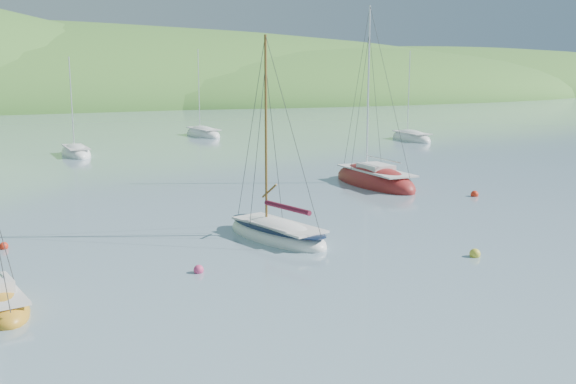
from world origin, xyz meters
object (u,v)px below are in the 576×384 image
sloop_red (374,181)px  distant_sloop_d (411,139)px  distant_sloop_b (203,134)px  distant_sloop_a (76,154)px  daysailer_white (277,234)px

sloop_red → distant_sloop_d: 32.51m
distant_sloop_b → distant_sloop_d: 25.91m
sloop_red → distant_sloop_b: (3.04, 40.34, -0.04)m
distant_sloop_a → daysailer_white: bearing=-84.9°
daysailer_white → distant_sloop_b: (16.03, 50.26, -0.03)m
distant_sloop_b → distant_sloop_d: (19.58, -16.97, -0.00)m
distant_sloop_d → distant_sloop_b: bearing=151.0°
daysailer_white → distant_sloop_d: bearing=32.9°
daysailer_white → distant_sloop_d: 48.74m
sloop_red → distant_sloop_d: size_ratio=1.18×
daysailer_white → distant_sloop_d: distant_sloop_d is taller
sloop_red → distant_sloop_b: 40.45m
daysailer_white → sloop_red: 16.35m
distant_sloop_a → distant_sloop_b: distant_sloop_b is taller
sloop_red → distant_sloop_d: bearing=50.7°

